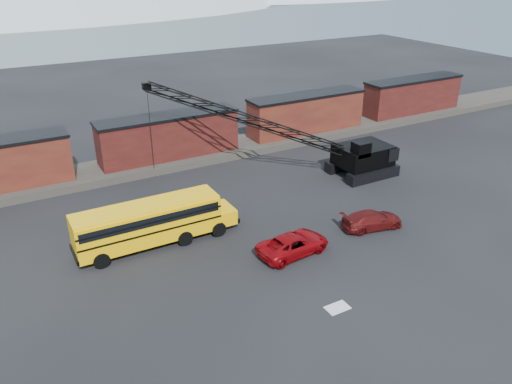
{
  "coord_description": "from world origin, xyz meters",
  "views": [
    {
      "loc": [
        -14.96,
        -21.96,
        18.45
      ],
      "look_at": [
        0.95,
        6.48,
        3.0
      ],
      "focal_mm": 35.0,
      "sensor_mm": 36.0,
      "label": 1
    }
  ],
  "objects_px": {
    "school_bus": "(153,222)",
    "maroon_suv": "(372,220)",
    "red_pickup": "(293,244)",
    "crawler_crane": "(253,121)"
  },
  "relations": [
    {
      "from": "school_bus",
      "to": "maroon_suv",
      "type": "relative_size",
      "value": 2.49
    },
    {
      "from": "maroon_suv",
      "to": "crawler_crane",
      "type": "relative_size",
      "value": 0.23
    },
    {
      "from": "school_bus",
      "to": "crawler_crane",
      "type": "bearing_deg",
      "value": 31.06
    },
    {
      "from": "maroon_suv",
      "to": "school_bus",
      "type": "bearing_deg",
      "value": 80.32
    },
    {
      "from": "school_bus",
      "to": "crawler_crane",
      "type": "height_order",
      "value": "crawler_crane"
    },
    {
      "from": "crawler_crane",
      "to": "red_pickup",
      "type": "bearing_deg",
      "value": -107.11
    },
    {
      "from": "maroon_suv",
      "to": "red_pickup",
      "type": "bearing_deg",
      "value": 101.86
    },
    {
      "from": "school_bus",
      "to": "maroon_suv",
      "type": "height_order",
      "value": "school_bus"
    },
    {
      "from": "maroon_suv",
      "to": "crawler_crane",
      "type": "distance_m",
      "value": 13.97
    },
    {
      "from": "red_pickup",
      "to": "maroon_suv",
      "type": "xyz_separation_m",
      "value": [
        7.06,
        0.09,
        -0.04
      ]
    }
  ]
}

